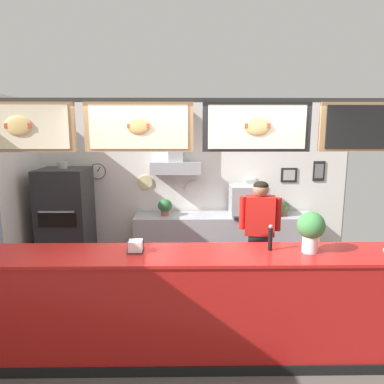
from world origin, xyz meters
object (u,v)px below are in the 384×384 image
at_px(potted_oregano, 284,208).
at_px(potted_sage, 165,206).
at_px(espresso_machine, 249,201).
at_px(basil_vase, 311,229).
at_px(napkin_holder, 136,247).
at_px(pizza_oven, 66,222).
at_px(shop_worker, 259,236).
at_px(pepper_grinder, 270,238).

xyz_separation_m(potted_oregano, potted_sage, (-1.92, 0.01, 0.03)).
relative_size(espresso_machine, basil_vase, 1.47).
bearing_deg(potted_sage, napkin_holder, -93.77).
height_order(pizza_oven, potted_sage, pizza_oven).
distance_m(shop_worker, potted_oregano, 1.23).
height_order(potted_oregano, pepper_grinder, pepper_grinder).
distance_m(espresso_machine, napkin_holder, 2.67).
xyz_separation_m(pizza_oven, pepper_grinder, (2.70, -1.98, 0.38)).
distance_m(pizza_oven, shop_worker, 2.96).
relative_size(pizza_oven, espresso_machine, 3.02).
relative_size(shop_worker, pepper_grinder, 6.21).
xyz_separation_m(shop_worker, napkin_holder, (-1.46, -1.14, 0.27)).
bearing_deg(pepper_grinder, pizza_oven, 143.72).
xyz_separation_m(pizza_oven, potted_oregano, (3.44, 0.19, 0.17)).
relative_size(potted_oregano, napkin_holder, 1.39).
bearing_deg(napkin_holder, potted_oregano, 46.73).
bearing_deg(shop_worker, basil_vase, 111.93).
height_order(potted_oregano, potted_sage, potted_sage).
xyz_separation_m(espresso_machine, pepper_grinder, (-0.17, -2.19, 0.09)).
xyz_separation_m(potted_oregano, basil_vase, (-0.37, -2.23, 0.31)).
xyz_separation_m(espresso_machine, potted_oregano, (0.57, -0.01, -0.12)).
distance_m(pizza_oven, pepper_grinder, 3.37).
bearing_deg(basil_vase, pizza_oven, 146.44).
bearing_deg(espresso_machine, potted_oregano, -1.44).
bearing_deg(espresso_machine, potted_sage, -179.99).
distance_m(potted_sage, basil_vase, 2.74).
relative_size(potted_sage, basil_vase, 0.67).
bearing_deg(pizza_oven, potted_sage, 7.66).
xyz_separation_m(pizza_oven, potted_sage, (1.52, 0.20, 0.20)).
relative_size(shop_worker, espresso_machine, 2.74).
distance_m(potted_oregano, basil_vase, 2.28).
bearing_deg(potted_oregano, potted_sage, 179.57).
xyz_separation_m(shop_worker, pepper_grinder, (-0.13, -1.12, 0.34)).
distance_m(pizza_oven, espresso_machine, 2.89).
distance_m(potted_oregano, napkin_holder, 3.02).
relative_size(potted_sage, napkin_holder, 1.67).
bearing_deg(pizza_oven, shop_worker, -16.99).
bearing_deg(potted_oregano, pizza_oven, -176.84).
xyz_separation_m(potted_sage, pepper_grinder, (1.18, -2.19, 0.18)).
relative_size(basil_vase, napkin_holder, 2.49).
distance_m(pepper_grinder, napkin_holder, 1.33).
distance_m(shop_worker, napkin_holder, 1.87).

